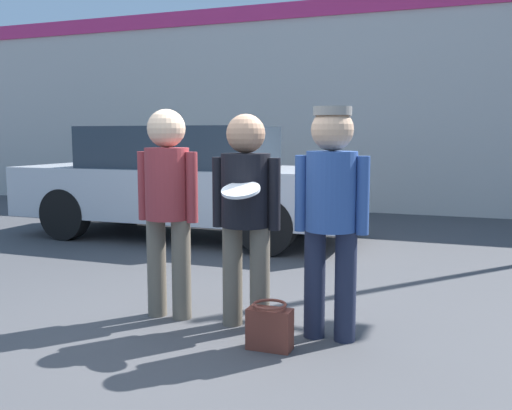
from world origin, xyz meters
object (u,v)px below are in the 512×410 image
object	(u,v)px
person_left	(168,196)
handbag	(270,327)
shrub	(151,180)
person_middle_with_frisbee	(246,203)
person_right	(331,202)
parked_car_near	(185,181)

from	to	relation	value
person_left	handbag	bearing A→B (deg)	-21.24
handbag	shrub	bearing A→B (deg)	126.42
person_middle_with_frisbee	person_right	size ratio (longest dim) A/B	0.98
person_left	shrub	bearing A→B (deg)	121.96
person_left	person_right	xyz separation A→B (m)	(1.30, -0.04, 0.01)
person_left	handbag	world-z (taller)	person_left
shrub	person_middle_with_frisbee	bearing A→B (deg)	-53.82
person_right	parked_car_near	xyz separation A→B (m)	(-2.85, 3.30, -0.18)
person_middle_with_frisbee	person_right	world-z (taller)	person_right
person_middle_with_frisbee	handbag	size ratio (longest dim) A/B	4.96
shrub	handbag	bearing A→B (deg)	-53.58
parked_car_near	shrub	distance (m)	3.61
person_right	parked_car_near	distance (m)	4.36
person_middle_with_frisbee	handbag	distance (m)	0.93
person_middle_with_frisbee	person_right	distance (m)	0.65
parked_car_near	shrub	xyz separation A→B (m)	(-2.24, 2.82, -0.24)
person_right	shrub	world-z (taller)	person_right
person_middle_with_frisbee	shrub	distance (m)	7.54
person_right	parked_car_near	bearing A→B (deg)	130.85
person_right	shrub	xyz separation A→B (m)	(-5.10, 6.12, -0.42)
parked_car_near	person_left	bearing A→B (deg)	-64.55
person_left	parked_car_near	world-z (taller)	person_left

